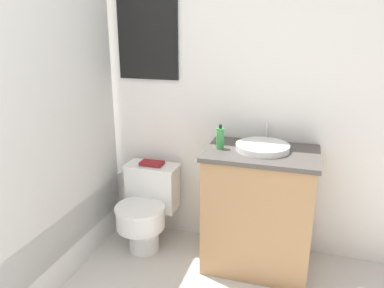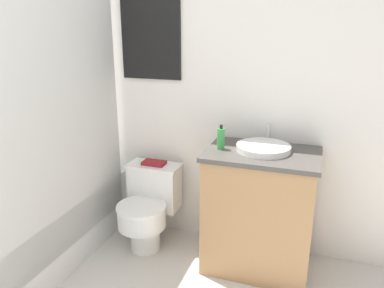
# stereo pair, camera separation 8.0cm
# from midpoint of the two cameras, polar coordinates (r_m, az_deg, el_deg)

# --- Properties ---
(wall_back) EXTENTS (3.18, 0.07, 2.50)m
(wall_back) POSITION_cam_midpoint_polar(r_m,az_deg,el_deg) (2.76, -2.37, 10.72)
(wall_back) COLOR white
(wall_back) RESTS_ON ground_plane
(shower_area) EXTENTS (0.68, 1.49, 1.98)m
(shower_area) POSITION_cam_midpoint_polar(r_m,az_deg,el_deg) (2.81, -22.59, -11.60)
(shower_area) COLOR white
(shower_area) RESTS_ON ground_plane
(toilet) EXTENTS (0.39, 0.51, 0.60)m
(toilet) POSITION_cam_midpoint_polar(r_m,az_deg,el_deg) (2.81, -5.82, -9.26)
(toilet) COLOR white
(toilet) RESTS_ON ground_plane
(vanity) EXTENTS (0.71, 0.49, 0.83)m
(vanity) POSITION_cam_midpoint_polar(r_m,az_deg,el_deg) (2.56, 11.09, -9.96)
(vanity) COLOR #AD7F51
(vanity) RESTS_ON ground_plane
(sink) EXTENTS (0.34, 0.38, 0.13)m
(sink) POSITION_cam_midpoint_polar(r_m,az_deg,el_deg) (2.41, 11.77, -0.57)
(sink) COLOR white
(sink) RESTS_ON vanity
(soap_bottle) EXTENTS (0.05, 0.05, 0.16)m
(soap_bottle) POSITION_cam_midpoint_polar(r_m,az_deg,el_deg) (2.40, 5.38, 0.84)
(soap_bottle) COLOR green
(soap_bottle) RESTS_ON vanity
(book_on_tank) EXTENTS (0.17, 0.10, 0.02)m
(book_on_tank) POSITION_cam_midpoint_polar(r_m,az_deg,el_deg) (2.79, -4.99, -2.88)
(book_on_tank) COLOR maroon
(book_on_tank) RESTS_ON toilet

